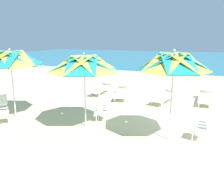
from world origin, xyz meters
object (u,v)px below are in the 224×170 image
Objects in this scene: plastic_chair_2 at (0,112)px; sun_lounger_1 at (164,96)px; beach_umbrella_1 at (84,64)px; plastic_chair_3 at (1,103)px; beach_umbrella_2 at (10,59)px; plastic_chair_1 at (103,109)px; sun_lounger_2 at (122,92)px; plastic_chair_0 at (203,126)px; beach_umbrella_0 at (173,63)px; sun_lounger_0 at (205,97)px; sun_lounger_3 at (101,88)px.

sun_lounger_1 is (5.04, 5.26, -0.22)m from plastic_chair_2.
beach_umbrella_1 reaches higher than plastic_chair_3.
beach_umbrella_2 is at bearing -175.99° from beach_umbrella_1.
sun_lounger_2 is (-0.53, 3.48, -0.22)m from plastic_chair_1.
beach_umbrella_1 is 3.16m from beach_umbrella_2.
beach_umbrella_1 is at bearing 4.01° from beach_umbrella_2.
beach_umbrella_1 is 3.05× the size of plastic_chair_2.
beach_umbrella_1 is at bearing -174.73° from plastic_chair_0.
beach_umbrella_0 is 5.52m from sun_lounger_2.
plastic_chair_3 is at bearing -177.04° from beach_umbrella_0.
sun_lounger_1 is at bearing 63.44° from beach_umbrella_1.
plastic_chair_1 is 3.78m from plastic_chair_2.
plastic_chair_3 is at bearing -174.54° from beach_umbrella_2.
beach_umbrella_2 reaches higher than sun_lounger_2.
sun_lounger_1 is at bearing 36.92° from plastic_chair_3.
beach_umbrella_1 reaches higher than plastic_chair_1.
beach_umbrella_1 is 6.57m from sun_lounger_0.
sun_lounger_3 is at bearing 142.40° from plastic_chair_0.
plastic_chair_2 is at bearing -118.45° from sun_lounger_2.
sun_lounger_0 is at bearing 88.28° from plastic_chair_0.
plastic_chair_1 is at bearing -130.89° from sun_lounger_0.
beach_umbrella_2 is (-6.09, -0.28, -0.07)m from beach_umbrella_0.
sun_lounger_1 is at bearing -161.72° from sun_lounger_0.
beach_umbrella_2 is at bearing -139.95° from sun_lounger_1.
plastic_chair_2 is 7.29m from sun_lounger_1.
plastic_chair_1 is at bearing -63.10° from sun_lounger_3.
beach_umbrella_0 is at bearing 2.66° from beach_umbrella_2.
plastic_chair_2 reaches higher than sun_lounger_1.
plastic_chair_3 is 7.44m from sun_lounger_1.
plastic_chair_0 is 3.49m from plastic_chair_1.
beach_umbrella_1 reaches higher than plastic_chair_2.
plastic_chair_1 is 3.92m from sun_lounger_1.
beach_umbrella_2 is at bearing -177.34° from beach_umbrella_0.
beach_umbrella_0 reaches higher than sun_lounger_2.
plastic_chair_0 is 0.40× the size of sun_lounger_3.
beach_umbrella_1 is 0.96× the size of beach_umbrella_2.
plastic_chair_2 and plastic_chair_3 have the same top height.
plastic_chair_0 is 5.51m from sun_lounger_2.
beach_umbrella_1 is at bearing 4.28° from plastic_chair_3.
beach_umbrella_2 is 1.27× the size of sun_lounger_0.
sun_lounger_2 is at bearing -178.61° from sun_lounger_1.
plastic_chair_0 and plastic_chair_1 have the same top height.
plastic_chair_3 is (-0.91, 0.79, 0.00)m from plastic_chair_2.
sun_lounger_0 is (7.87, 5.11, -0.22)m from plastic_chair_3.
plastic_chair_0 is 7.29m from beach_umbrella_2.
beach_umbrella_0 is at bearing 1.22° from beach_umbrella_1.
beach_umbrella_1 is 1.91m from plastic_chair_1.
plastic_chair_2 is at bearing -139.73° from sun_lounger_0.
beach_umbrella_1 is 1.22× the size of sun_lounger_0.
plastic_chair_3 reaches higher than sun_lounger_3.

